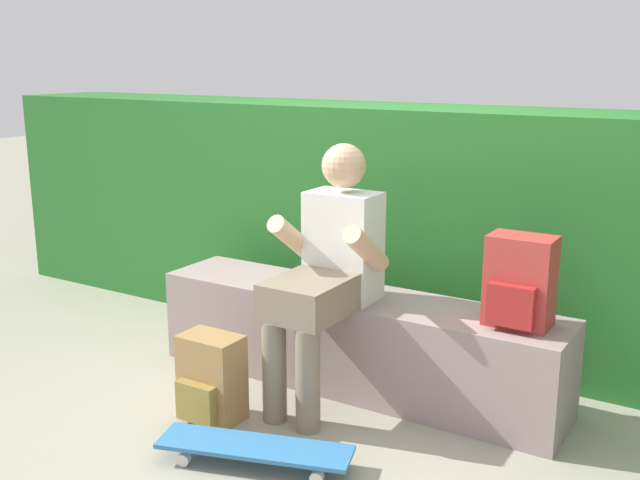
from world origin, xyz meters
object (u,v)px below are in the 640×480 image
object	(u,v)px
person_skater	(327,266)
backpack_on_bench	(519,283)
skateboard_near_person	(255,448)
backpack_on_ground	(211,379)
bench_main	(355,340)

from	to	relation	value
person_skater	backpack_on_bench	distance (m)	0.87
person_skater	skateboard_near_person	bearing A→B (deg)	-84.52
person_skater	backpack_on_ground	bearing A→B (deg)	-127.38
backpack_on_bench	bench_main	bearing A→B (deg)	179.33
person_skater	backpack_on_ground	xyz separation A→B (m)	(-0.35, -0.45, -0.48)
person_skater	bench_main	bearing A→B (deg)	81.19
person_skater	backpack_on_ground	size ratio (longest dim) A/B	3.07
backpack_on_bench	backpack_on_ground	size ratio (longest dim) A/B	1.00
bench_main	backpack_on_ground	distance (m)	0.77
backpack_on_ground	bench_main	bearing A→B (deg)	60.36
bench_main	backpack_on_bench	xyz separation A→B (m)	(0.81, -0.01, 0.43)
person_skater	backpack_on_bench	world-z (taller)	person_skater
person_skater	backpack_on_bench	bearing A→B (deg)	13.55
skateboard_near_person	backpack_on_ground	distance (m)	0.48
backpack_on_ground	person_skater	bearing A→B (deg)	52.62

